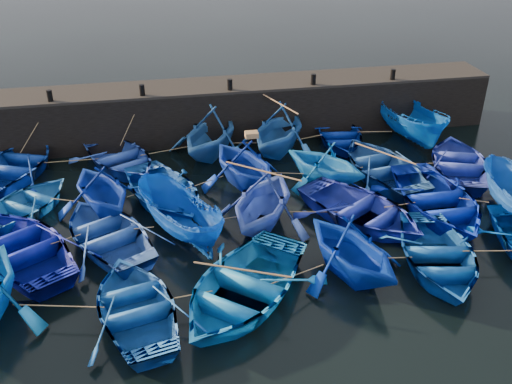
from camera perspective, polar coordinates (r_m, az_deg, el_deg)
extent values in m
plane|color=black|center=(19.63, 1.77, -6.29)|extent=(120.00, 120.00, 0.00)
cube|color=black|center=(28.20, -2.83, 8.14)|extent=(26.00, 2.50, 2.50)
cube|color=black|center=(27.75, -2.90, 10.66)|extent=(26.00, 2.50, 0.12)
cylinder|color=black|center=(26.93, -19.93, 9.04)|extent=(0.24, 0.24, 0.50)
cylinder|color=black|center=(26.57, -11.32, 9.97)|extent=(0.24, 0.24, 0.50)
cylinder|color=black|center=(26.81, -2.63, 10.69)|extent=(0.24, 0.24, 0.50)
cylinder|color=black|center=(27.63, 5.76, 11.15)|extent=(0.24, 0.24, 0.50)
cylinder|color=black|center=(28.99, 13.52, 11.36)|extent=(0.24, 0.24, 0.50)
imported|color=navy|center=(26.36, -22.92, 2.52)|extent=(5.54, 6.40, 1.11)
imported|color=#2445B2|center=(25.70, -13.47, 3.33)|extent=(5.39, 5.97, 1.02)
imported|color=#235A9D|center=(26.00, -4.60, 6.03)|extent=(5.66, 5.86, 2.36)
imported|color=#1E59AA|center=(26.26, 2.28, 6.35)|extent=(5.78, 5.93, 2.37)
imported|color=navy|center=(27.67, 8.35, 5.63)|extent=(3.67, 4.73, 0.90)
imported|color=#0449A6|center=(28.51, 15.19, 6.82)|extent=(2.71, 5.38, 1.99)
imported|color=blue|center=(23.38, -21.96, -1.07)|extent=(4.88, 5.11, 0.86)
imported|color=#0B2B94|center=(22.26, -15.21, 0.38)|extent=(4.67, 4.95, 2.07)
imported|color=#114EB3|center=(22.60, -9.21, 0.06)|extent=(5.16, 5.98, 1.04)
imported|color=#0C2D9F|center=(23.29, -1.17, 2.99)|extent=(4.86, 5.19, 2.19)
imported|color=blue|center=(23.69, 6.95, 2.95)|extent=(4.90, 4.96, 1.98)
imported|color=navy|center=(24.84, 12.58, 2.60)|extent=(4.62, 5.85, 1.10)
imported|color=#243499|center=(26.14, 19.69, 2.84)|extent=(5.02, 5.89, 1.04)
imported|color=#040E83|center=(20.56, -22.32, -5.08)|extent=(6.10, 6.64, 1.12)
imported|color=#234B9D|center=(20.49, -14.62, -3.95)|extent=(5.34, 5.97, 1.02)
imported|color=#063FA8|center=(20.21, -7.71, -2.45)|extent=(3.67, 4.77, 1.75)
imported|color=blue|center=(20.49, 0.67, -0.81)|extent=(5.44, 5.64, 2.28)
imported|color=#1B2AA2|center=(21.42, 10.49, -1.77)|extent=(5.95, 6.40, 1.08)
imported|color=#051EA5|center=(22.71, 17.67, -0.73)|extent=(4.01, 5.60, 1.16)
imported|color=#0F49A7|center=(23.62, 24.23, -0.25)|extent=(1.91, 4.19, 1.57)
imported|color=#114A94|center=(17.18, -11.87, -11.01)|extent=(4.26, 5.28, 0.97)
imported|color=blue|center=(17.33, -1.39, -9.40)|extent=(6.76, 6.97, 1.18)
imported|color=#022695|center=(18.33, 9.54, -5.56)|extent=(4.73, 5.05, 2.14)
imported|color=#0C4893|center=(19.64, 17.70, -6.01)|extent=(4.48, 5.60, 1.04)
cube|color=#997243|center=(22.82, -0.45, 5.77)|extent=(0.51, 0.40, 0.22)
cylinder|color=tan|center=(25.94, -18.26, 2.97)|extent=(2.55, 0.09, 0.04)
cylinder|color=tan|center=(25.89, -8.97, 4.11)|extent=(2.29, 0.59, 0.04)
cylinder|color=tan|center=(26.34, -1.13, 4.93)|extent=(1.33, 0.28, 0.04)
cylinder|color=tan|center=(27.03, 5.37, 5.47)|extent=(1.29, 0.38, 0.04)
cylinder|color=tan|center=(28.11, 11.78, 5.92)|extent=(1.64, 0.29, 0.04)
cylinder|color=tan|center=(22.86, -18.60, -0.76)|extent=(1.08, 0.47, 0.04)
cylinder|color=tan|center=(22.51, -12.13, -0.29)|extent=(0.52, 0.26, 0.04)
cylinder|color=tan|center=(23.00, -5.10, 0.98)|extent=(1.57, 0.81, 0.04)
cylinder|color=tan|center=(23.65, 2.89, 1.91)|extent=(1.52, 0.46, 0.04)
cylinder|color=tan|center=(24.33, 9.79, 2.32)|extent=(0.81, 0.14, 0.04)
cylinder|color=tan|center=(25.43, 16.23, 2.77)|extent=(1.61, 0.28, 0.04)
cylinder|color=tan|center=(20.47, -18.48, -4.50)|extent=(0.96, 0.45, 0.04)
cylinder|color=tan|center=(20.39, -11.15, -3.55)|extent=(0.69, 0.04, 0.04)
cylinder|color=tan|center=(20.53, -3.45, -2.73)|extent=(1.23, 0.16, 0.04)
cylinder|color=tan|center=(21.03, 5.65, -1.99)|extent=(1.86, 0.42, 0.04)
cylinder|color=tan|center=(22.03, 14.18, -1.26)|extent=(1.27, 0.15, 0.04)
cylinder|color=tan|center=(23.19, 20.96, -0.77)|extent=(0.97, 0.55, 0.04)
cylinder|color=tan|center=(17.64, -19.15, -10.72)|extent=(2.61, 0.65, 0.04)
cylinder|color=tan|center=(17.18, -6.60, -10.22)|extent=(1.34, 0.18, 0.04)
cylinder|color=tan|center=(17.91, 4.22, -8.18)|extent=(1.83, 0.66, 0.04)
cylinder|color=tan|center=(19.08, 13.67, -6.41)|extent=(1.15, 0.19, 0.04)
cylinder|color=tan|center=(20.38, 22.42, -5.46)|extent=(1.81, 0.35, 0.04)
cylinder|color=tan|center=(27.14, -21.21, 6.02)|extent=(1.61, 0.63, 2.09)
cylinder|color=tan|center=(26.64, -12.36, 6.95)|extent=(1.27, 0.69, 2.09)
cylinder|color=tan|center=(27.05, -3.73, 7.93)|extent=(1.18, 0.12, 2.09)
cylinder|color=tan|center=(27.16, -0.40, 8.08)|extent=(2.01, 0.36, 2.10)
cylinder|color=tan|center=(28.13, 6.72, 8.64)|extent=(1.09, 0.06, 2.09)
cylinder|color=tan|center=(29.31, 13.84, 8.85)|extent=(0.54, 0.28, 2.08)
cylinder|color=#99724C|center=(25.81, 2.34, 8.84)|extent=(1.08, 2.84, 0.06)
cylinder|color=#99724C|center=(24.59, 12.72, 3.81)|extent=(1.77, 2.49, 0.06)
cylinder|color=#99724C|center=(19.93, 0.69, 2.10)|extent=(2.34, 1.97, 0.06)
cylinder|color=#99724C|center=(16.95, -1.42, -7.77)|extent=(2.74, 1.32, 0.06)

